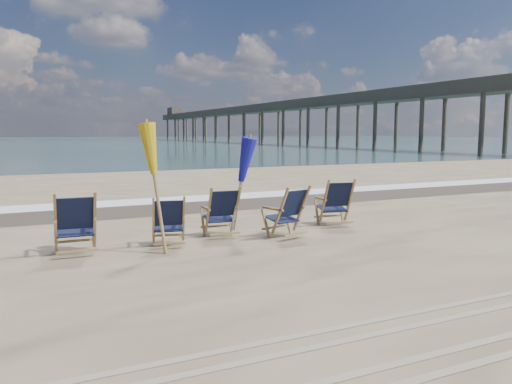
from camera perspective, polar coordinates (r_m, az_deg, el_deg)
ocean at (r=134.41m, az=-23.78°, el=5.36°), size 400.00×400.00×0.00m
surf_foam at (r=15.32m, az=-9.83°, el=-0.89°), size 200.00×1.40×0.01m
wet_sand_strip at (r=13.90m, az=-8.17°, el=-1.65°), size 200.00×2.60×0.00m
tire_tracks at (r=5.75m, az=22.66°, el=-14.33°), size 80.00×1.30×0.01m
beach_chair_0 at (r=8.72m, az=-17.93°, el=-3.34°), size 0.72×0.81×1.09m
beach_chair_1 at (r=8.96m, az=-8.26°, el=-3.28°), size 0.73×0.78×0.94m
beach_chair_2 at (r=9.72m, az=-2.21°, el=-2.19°), size 0.69×0.77×1.02m
beach_chair_3 at (r=9.78m, az=5.27°, el=-2.11°), size 0.83×0.89×1.03m
beach_chair_4 at (r=11.02m, az=10.68°, el=-1.12°), size 0.80×0.87×1.06m
umbrella_yellow at (r=8.47m, az=-11.35°, el=4.16°), size 0.30×0.30×2.18m
umbrella_blue at (r=9.61m, az=-1.98°, el=3.25°), size 0.30×0.30×1.94m
fishing_pier at (r=90.72m, az=2.25°, el=8.45°), size 4.40×140.00×9.30m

